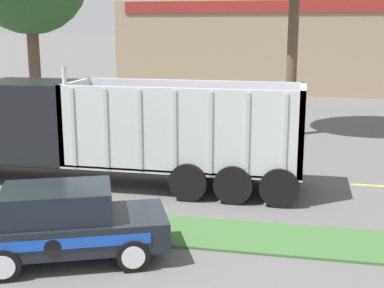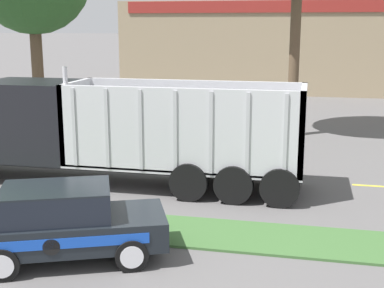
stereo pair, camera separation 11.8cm
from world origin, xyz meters
TOP-DOWN VIEW (x-y plane):
  - grass_verge at (0.00, 6.58)m, footprint 120.00×1.87m
  - centre_line_3 at (-6.21, 11.52)m, footprint 2.40×0.14m
  - centre_line_4 at (-0.81, 11.52)m, footprint 2.40×0.14m
  - dump_truck_lead at (-5.31, 10.06)m, footprint 12.41×2.57m
  - rally_car at (-2.92, 4.61)m, footprint 4.36×3.10m
  - store_building_backdrop at (4.60, 38.62)m, footprint 32.96×12.10m

SIDE VIEW (x-z plane):
  - centre_line_3 at x=-6.21m, z-range 0.00..0.01m
  - centre_line_4 at x=-0.81m, z-range 0.00..0.01m
  - grass_verge at x=0.00m, z-range 0.00..0.06m
  - rally_car at x=-2.92m, z-range 0.01..1.64m
  - dump_truck_lead at x=-5.31m, z-range -0.25..3.43m
  - store_building_backdrop at x=4.60m, z-range 0.00..6.53m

